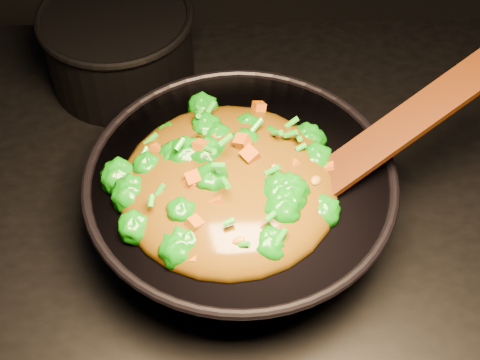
{
  "coord_description": "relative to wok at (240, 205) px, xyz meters",
  "views": [
    {
      "loc": [
        0.07,
        -0.52,
        1.68
      ],
      "look_at": [
        0.08,
        0.04,
        0.99
      ],
      "focal_mm": 55.0,
      "sensor_mm": 36.0,
      "label": 1
    }
  ],
  "objects": [
    {
      "name": "back_pot",
      "position": [
        -0.17,
        0.29,
        0.01
      ],
      "size": [
        0.28,
        0.28,
        0.12
      ],
      "primitive_type": "cylinder",
      "rotation": [
        0.0,
        0.0,
        0.4
      ],
      "color": "black",
      "rests_on": "stovetop"
    },
    {
      "name": "spatula",
      "position": [
        0.18,
        0.02,
        0.1
      ],
      "size": [
        0.28,
        0.17,
        0.12
      ],
      "primitive_type": "cube",
      "rotation": [
        0.0,
        -0.38,
        0.48
      ],
      "color": "#3A1504",
      "rests_on": "wok"
    },
    {
      "name": "stir_fry",
      "position": [
        -0.01,
        -0.02,
        0.1
      ],
      "size": [
        0.26,
        0.26,
        0.09
      ],
      "primitive_type": null,
      "rotation": [
        0.0,
        0.0,
        0.02
      ],
      "color": "#0E7108",
      "rests_on": "wok"
    },
    {
      "name": "wok",
      "position": [
        0.0,
        0.0,
        0.0
      ],
      "size": [
        0.45,
        0.45,
        0.1
      ],
      "primitive_type": null,
      "rotation": [
        0.0,
        0.0,
        0.27
      ],
      "color": "black",
      "rests_on": "stovetop"
    }
  ]
}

